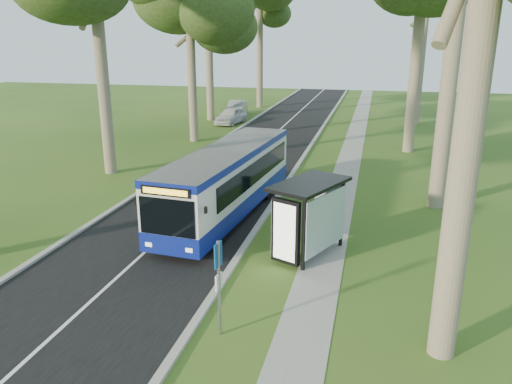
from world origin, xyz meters
TOP-DOWN VIEW (x-y plane):
  - ground at (0.00, 0.00)m, footprint 120.00×120.00m
  - road at (-3.50, 10.00)m, footprint 7.00×100.00m
  - kerb_east at (0.00, 10.00)m, footprint 0.25×100.00m
  - kerb_west at (-7.00, 10.00)m, footprint 0.25×100.00m
  - centre_line at (-3.50, 10.00)m, footprint 0.12×100.00m
  - footpath at (3.00, 10.00)m, footprint 1.50×100.00m
  - bus at (-1.72, 2.73)m, footprint 3.33×11.37m
  - bus_stop_sign at (0.82, -6.53)m, footprint 0.12×0.38m
  - bus_shelter at (2.52, -1.15)m, footprint 2.87×3.61m
  - litter_bin at (1.23, 5.68)m, footprint 0.49×0.49m
  - car_white at (-8.46, 26.27)m, footprint 2.32×4.53m
  - car_silver at (-9.25, 31.10)m, footprint 2.07×4.74m
  - tree_west_c at (-9.00, 18.00)m, footprint 5.20×5.20m

SIDE VIEW (x-z plane):
  - ground at x=0.00m, z-range 0.00..0.00m
  - road at x=-3.50m, z-range 0.00..0.02m
  - footpath at x=3.00m, z-range 0.00..0.02m
  - centre_line at x=-3.50m, z-range 0.02..0.02m
  - kerb_east at x=0.00m, z-range 0.00..0.12m
  - kerb_west at x=-7.00m, z-range 0.00..0.12m
  - litter_bin at x=1.23m, z-range 0.01..0.86m
  - car_white at x=-8.46m, z-range 0.00..1.48m
  - car_silver at x=-9.25m, z-range 0.00..1.51m
  - bus at x=-1.72m, z-range 0.05..3.02m
  - bus_stop_sign at x=0.82m, z-range 0.32..3.03m
  - bus_shelter at x=2.52m, z-range 0.57..3.30m
  - tree_west_c at x=-9.00m, z-range 3.23..16.59m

